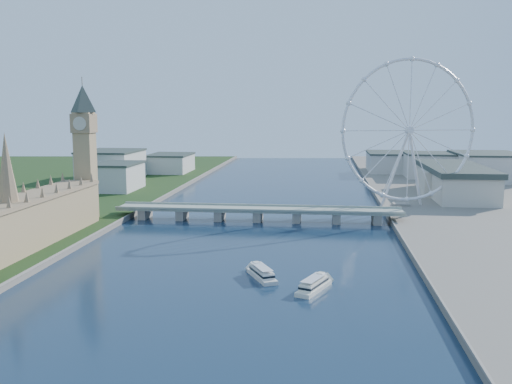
# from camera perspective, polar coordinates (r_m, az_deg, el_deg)

# --- Properties ---
(parliament_range) EXTENTS (24.00, 200.00, 70.00)m
(parliament_range) POSITION_cam_1_polar(r_m,az_deg,el_deg) (354.78, -23.37, -3.29)
(parliament_range) COLOR tan
(parliament_range) RESTS_ON ground
(big_ben) EXTENTS (20.02, 20.02, 110.00)m
(big_ben) POSITION_cam_1_polar(r_m,az_deg,el_deg) (445.31, -16.80, 5.51)
(big_ben) COLOR tan
(big_ben) RESTS_ON ground
(westminster_bridge) EXTENTS (220.00, 22.00, 9.50)m
(westminster_bridge) POSITION_cam_1_polar(r_m,az_deg,el_deg) (440.36, 0.21, -2.02)
(westminster_bridge) COLOR gray
(westminster_bridge) RESTS_ON ground
(london_eye) EXTENTS (113.60, 39.12, 124.30)m
(london_eye) POSITION_cam_1_polar(r_m,az_deg,el_deg) (491.22, 15.08, 5.92)
(london_eye) COLOR silver
(london_eye) RESTS_ON ground
(county_hall) EXTENTS (54.00, 144.00, 35.00)m
(county_hall) POSITION_cam_1_polar(r_m,az_deg,el_deg) (581.04, 19.13, -0.62)
(county_hall) COLOR beige
(county_hall) RESTS_ON ground
(city_skyline) EXTENTS (505.00, 280.00, 32.00)m
(city_skyline) POSITION_cam_1_polar(r_m,az_deg,el_deg) (694.07, 5.83, 2.60)
(city_skyline) COLOR beige
(city_skyline) RESTS_ON ground
(tour_boat_near) EXTENTS (20.16, 30.48, 6.67)m
(tour_boat_near) POSITION_cam_1_polar(r_m,az_deg,el_deg) (293.78, 0.59, -8.63)
(tour_boat_near) COLOR silver
(tour_boat_near) RESTS_ON ground
(tour_boat_far) EXTENTS (19.01, 31.04, 6.72)m
(tour_boat_far) POSITION_cam_1_polar(r_m,az_deg,el_deg) (276.70, 5.79, -9.75)
(tour_boat_far) COLOR silver
(tour_boat_far) RESTS_ON ground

